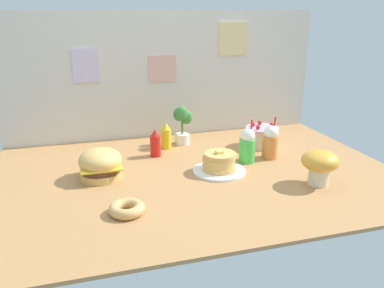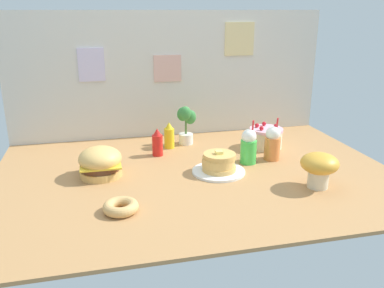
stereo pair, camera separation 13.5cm
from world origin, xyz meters
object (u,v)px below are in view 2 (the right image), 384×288
orange_float_cup (272,143)px  burger (100,162)px  pancake_stack (219,164)px  layer_cake (266,138)px  ketchup_bottle (157,143)px  donut_pink_glaze (121,207)px  potted_plant (186,123)px  mustard_bottle (169,136)px  cream_soda_cup (249,146)px  mushroom_stool (319,166)px

orange_float_cup → burger: bearing=-178.6°
pancake_stack → layer_cake: bearing=38.8°
ketchup_bottle → donut_pink_glaze: ketchup_bottle is taller
donut_pink_glaze → potted_plant: size_ratio=0.61×
mustard_bottle → orange_float_cup: orange_float_cup is taller
cream_soda_cup → potted_plant: potted_plant is taller
mustard_bottle → burger: bearing=-139.5°
ketchup_bottle → donut_pink_glaze: size_ratio=1.08×
cream_soda_cup → potted_plant: (-0.31, 0.50, 0.04)m
mustard_bottle → orange_float_cup: (0.64, -0.40, 0.02)m
burger → orange_float_cup: bearing=1.4°
burger → layer_cake: burger is taller
orange_float_cup → potted_plant: 0.69m
potted_plant → burger: bearing=-142.5°
potted_plant → cream_soda_cup: bearing=-57.7°
ketchup_bottle → orange_float_cup: bearing=-19.2°
layer_cake → potted_plant: bearing=158.1°
pancake_stack → donut_pink_glaze: size_ratio=1.83×
burger → ketchup_bottle: 0.49m
burger → mustard_bottle: bearing=40.5°
pancake_stack → orange_float_cup: size_ratio=1.13×
mustard_bottle → potted_plant: bearing=25.0°
donut_pink_glaze → burger: bearing=99.6°
layer_cake → cream_soda_cup: cream_soda_cup is taller
cream_soda_cup → donut_pink_glaze: size_ratio=1.61×
mustard_bottle → cream_soda_cup: bearing=-43.3°
orange_float_cup → potted_plant: (-0.50, 0.47, 0.04)m
pancake_stack → ketchup_bottle: (-0.33, 0.40, 0.04)m
ketchup_bottle → mushroom_stool: bearing=-42.6°
burger → cream_soda_cup: 0.96m
layer_cake → donut_pink_glaze: size_ratio=1.34×
pancake_stack → mushroom_stool: bearing=-35.3°
pancake_stack → mushroom_stool: (0.49, -0.35, 0.07)m
layer_cake → ketchup_bottle: ketchup_bottle is taller
burger → pancake_stack: (0.72, -0.11, -0.04)m
orange_float_cup → pancake_stack: bearing=-161.6°
ketchup_bottle → orange_float_cup: (0.75, -0.26, 0.02)m
layer_cake → donut_pink_glaze: 1.36m
pancake_stack → orange_float_cup: orange_float_cup is taller
layer_cake → mustard_bottle: 0.72m
donut_pink_glaze → mushroom_stool: 1.13m
cream_soda_cup → orange_float_cup: size_ratio=1.00×
layer_cake → cream_soda_cup: size_ratio=0.83×
ketchup_bottle → cream_soda_cup: cream_soda_cup is taller
pancake_stack → ketchup_bottle: size_ratio=1.70×
layer_cake → mustard_bottle: bearing=167.3°
ketchup_bottle → potted_plant: size_ratio=0.66×
mushroom_stool → layer_cake: bearing=90.7°
donut_pink_glaze → mushroom_stool: size_ratio=0.85×
orange_float_cup → mushroom_stool: (0.07, -0.49, 0.01)m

